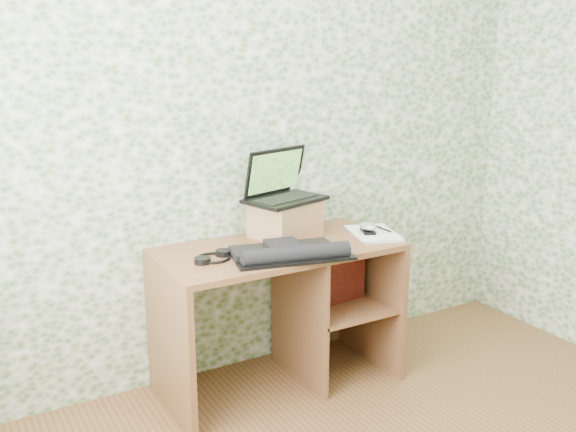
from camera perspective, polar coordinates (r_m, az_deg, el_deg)
wall_back at (r=3.35m, az=-3.51°, el=7.68°), size 3.50×0.00×3.50m
desk at (r=3.34m, az=0.06°, el=-6.81°), size 1.20×0.60×0.75m
riser at (r=3.35m, az=-0.25°, el=-0.25°), size 0.37×0.34×0.19m
laptop at (r=3.35m, az=-0.61°, el=2.50°), size 0.46×0.38×0.26m
keyboard at (r=3.02m, az=0.06°, el=-3.23°), size 0.57×0.39×0.08m
headphones at (r=3.02m, az=-6.66°, el=-3.66°), size 0.21×0.21×0.03m
notepad at (r=3.42m, az=7.59°, el=-1.54°), size 0.31×0.37×0.01m
mouse at (r=3.41m, az=7.11°, el=-1.13°), size 0.11×0.14×0.04m
pen at (r=3.48m, az=8.39°, el=-1.10°), size 0.01×0.15×0.01m
red_box at (r=3.45m, az=4.71°, el=-4.95°), size 0.27×0.11×0.32m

